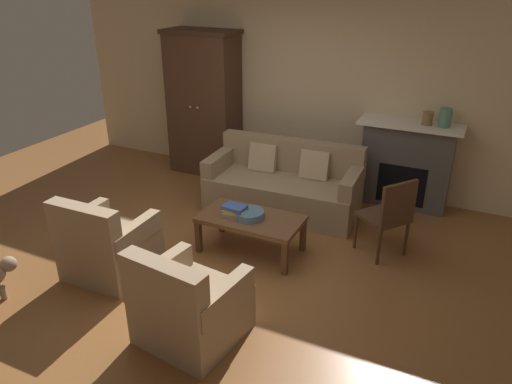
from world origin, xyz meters
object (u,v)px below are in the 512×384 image
Objects in this scene: side_chair_wooden at (389,213)px; coffee_table at (251,221)px; fireplace at (406,164)px; armoire at (204,104)px; book_stack at (235,211)px; armchair_near_left at (107,247)px; mantel_vase_jade at (445,118)px; couch at (284,186)px; armchair_near_right at (188,307)px; fruit_bowl at (250,214)px; mantel_vase_bronze at (428,118)px.

coffee_table is at bearing -158.05° from side_chair_wooden.
fireplace is 0.60× the size of armoire.
armoire reaches higher than book_stack.
armchair_near_left is (-1.10, -1.02, -0.05)m from coffee_table.
fireplace is 0.76m from mantel_vase_jade.
armchair_near_left is at bearing -137.25° from coffee_table.
couch is at bearing 157.97° from side_chair_wooden.
couch is 2.17× the size of side_chair_wooden.
side_chair_wooden is (0.08, -1.38, -0.06)m from fireplace.
mantel_vase_jade is (1.82, 1.96, 0.75)m from book_stack.
fruit_bowl is at bearing 96.27° from armchair_near_right.
coffee_table is at bearing -47.84° from armoire.
fireplace is at bearing 53.89° from book_stack.
couch is at bearing 95.19° from armchair_near_right.
fireplace reaches higher than coffee_table.
fruit_bowl is 1.17× the size of book_stack.
mantel_vase_bronze is at bearing 69.02° from armchair_near_right.
armchair_near_right is 0.98× the size of side_chair_wooden.
armchair_near_left is (-0.94, -0.97, -0.17)m from book_stack.
armoire is at bearing -178.49° from fireplace.
couch reaches higher than coffee_table.
armoire is at bearing -178.90° from mantel_vase_bronze.
fireplace is 2.99m from armoire.
fruit_bowl is at bearing -106.06° from coffee_table.
fruit_bowl is (0.08, -1.14, 0.14)m from couch.
coffee_table is 2.54m from mantel_vase_bronze.
mantel_vase_bronze is (3.13, 0.06, 0.15)m from armoire.
coffee_table is at bearing 96.02° from armchair_near_right.
fruit_bowl is at bearing -130.76° from mantel_vase_jade.
book_stack is 2.78m from mantel_vase_jade.
mantel_vase_jade is (1.66, 1.93, 0.77)m from fruit_bowl.
armoire is 2.32× the size of side_chair_wooden.
fireplace is 5.62× the size of mantel_vase_jade.
armoire reaches higher than side_chair_wooden.
mantel_vase_bronze reaches higher than side_chair_wooden.
armoire is at bearing 155.63° from couch.
mantel_vase_jade reaches higher than couch.
side_chair_wooden is (-0.30, -1.36, -0.72)m from mantel_vase_jade.
coffee_table is (-1.28, -1.93, -0.20)m from fireplace.
coffee_table is 3.55× the size of fruit_bowl.
mantel_vase_bronze is 0.18× the size of armchair_near_right.
side_chair_wooden is at bearing -94.20° from mantel_vase_bronze.
coffee_table is 4.91× the size of mantel_vase_jade.
armchair_near_right is at bearing -83.73° from fruit_bowl.
coffee_table is 0.21m from book_stack.
armoire is 2.57m from fruit_bowl.
armchair_near_left reaches higher than coffee_table.
side_chair_wooden is at bearing 32.50° from armchair_near_left.
armoire is (-2.95, -0.08, 0.48)m from fireplace.
armchair_near_right is at bearing -113.86° from mantel_vase_jade.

